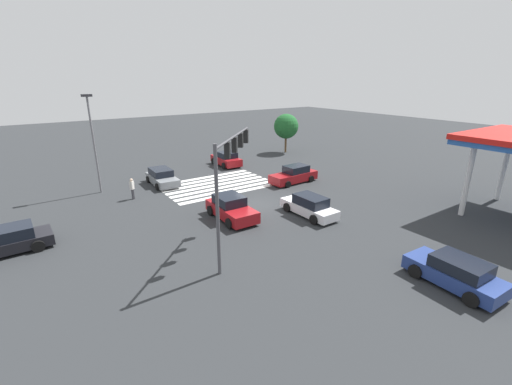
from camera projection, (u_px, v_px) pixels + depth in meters
name	position (u px, v px, depth m)	size (l,w,h in m)	color
ground_plane	(256.00, 205.00, 26.68)	(133.72, 133.72, 0.00)	#2B2D30
crosswalk_markings	(217.00, 185.00, 31.67)	(9.91, 6.30, 0.01)	silver
traffic_signal_mast	(230.00, 164.00, 18.20)	(4.97, 4.97, 6.66)	#47474C
car_0	(294.00, 175.00, 32.20)	(4.84, 2.14, 1.61)	maroon
car_1	(6.00, 241.00, 19.30)	(4.66, 2.29, 1.47)	black
car_2	(162.00, 177.00, 31.67)	(2.17, 4.45, 1.44)	gray
car_3	(309.00, 206.00, 24.51)	(1.97, 4.54, 1.50)	silver
car_4	(231.00, 208.00, 23.99)	(2.25, 4.46, 1.63)	maroon
car_5	(455.00, 273.00, 16.19)	(2.25, 4.40, 1.48)	navy
car_6	(226.00, 159.00, 38.32)	(2.24, 4.21, 1.59)	maroon
pedestrian	(132.00, 188.00, 27.71)	(0.41, 0.41, 1.75)	#38383D
street_light_pole_a	(93.00, 136.00, 28.07)	(0.80, 0.36, 8.20)	slate
tree_corner_a	(286.00, 126.00, 44.27)	(3.18, 3.18, 5.01)	brown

